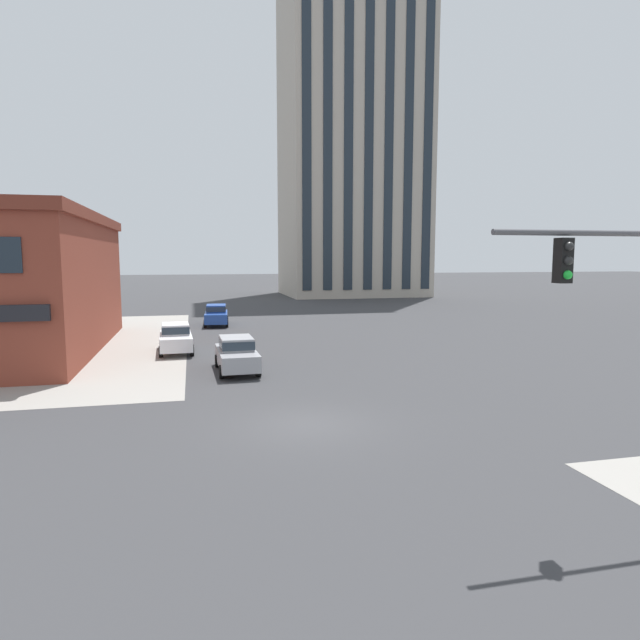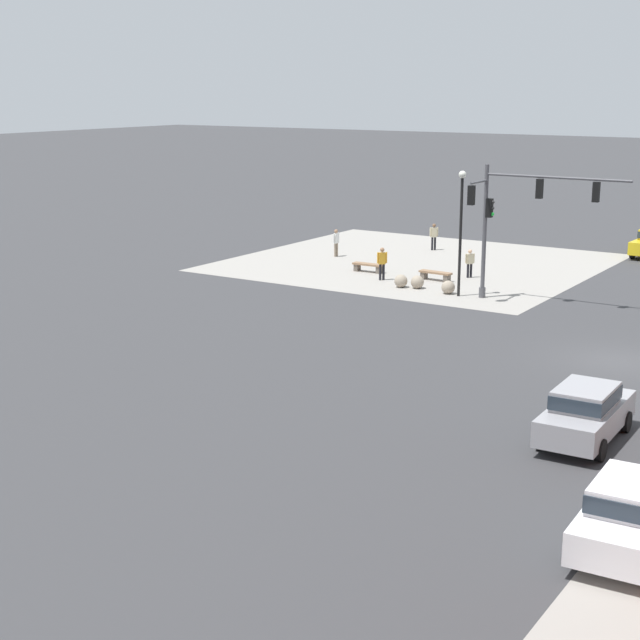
# 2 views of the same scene
# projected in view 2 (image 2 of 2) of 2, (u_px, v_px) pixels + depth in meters

# --- Properties ---
(ground_plane) EXTENTS (320.00, 320.00, 0.00)m
(ground_plane) POSITION_uv_depth(u_px,v_px,m) (619.00, 361.00, 36.64)
(ground_plane) COLOR #38383A
(sidewalk_corner_slab) EXTENTS (20.00, 19.00, 0.02)m
(sidewalk_corner_slab) POSITION_uv_depth(u_px,v_px,m) (417.00, 263.00, 56.91)
(sidewalk_corner_slab) COLOR gray
(sidewalk_corner_slab) RESTS_ON ground
(traffic_signal_main) EXTENTS (7.01, 2.09, 6.45)m
(traffic_signal_main) POSITION_uv_depth(u_px,v_px,m) (510.00, 212.00, 45.69)
(traffic_signal_main) COLOR #4C4C51
(traffic_signal_main) RESTS_ON ground
(bollard_sphere_curb_a) EXTENTS (0.67, 0.67, 0.67)m
(bollard_sphere_curb_a) POSITION_uv_depth(u_px,v_px,m) (448.00, 287.00, 48.34)
(bollard_sphere_curb_a) COLOR gray
(bollard_sphere_curb_a) RESTS_ON ground
(bollard_sphere_curb_b) EXTENTS (0.67, 0.67, 0.67)m
(bollard_sphere_curb_b) POSITION_uv_depth(u_px,v_px,m) (417.00, 282.00, 49.61)
(bollard_sphere_curb_b) COLOR gray
(bollard_sphere_curb_b) RESTS_ON ground
(bollard_sphere_curb_c) EXTENTS (0.67, 0.67, 0.67)m
(bollard_sphere_curb_c) POSITION_uv_depth(u_px,v_px,m) (401.00, 281.00, 49.88)
(bollard_sphere_curb_c) COLOR gray
(bollard_sphere_curb_c) RESTS_ON ground
(bench_near_signal) EXTENTS (1.83, 0.60, 0.49)m
(bench_near_signal) POSITION_uv_depth(u_px,v_px,m) (435.00, 275.00, 51.62)
(bench_near_signal) COLOR #8E6B4C
(bench_near_signal) RESTS_ON ground
(bench_mid_block) EXTENTS (1.81, 0.51, 0.49)m
(bench_mid_block) POSITION_uv_depth(u_px,v_px,m) (368.00, 266.00, 53.93)
(bench_mid_block) COLOR #8E6B4C
(bench_mid_block) RESTS_ON ground
(pedestrian_near_bench) EXTENTS (0.38, 0.45, 1.54)m
(pedestrian_near_bench) POSITION_uv_depth(u_px,v_px,m) (470.00, 262.00, 52.26)
(pedestrian_near_bench) COLOR black
(pedestrian_near_bench) RESTS_ON ground
(pedestrian_at_curb) EXTENTS (0.42, 0.41, 1.67)m
(pedestrian_at_curb) POSITION_uv_depth(u_px,v_px,m) (434.00, 235.00, 60.95)
(pedestrian_at_curb) COLOR black
(pedestrian_at_curb) RESTS_ON ground
(pedestrian_walking_east) EXTENTS (0.42, 0.41, 1.76)m
(pedestrian_walking_east) POSITION_uv_depth(u_px,v_px,m) (382.00, 261.00, 51.56)
(pedestrian_walking_east) COLOR black
(pedestrian_walking_east) RESTS_ON ground
(pedestrian_with_bag) EXTENTS (0.23, 0.55, 1.65)m
(pedestrian_with_bag) POSITION_uv_depth(u_px,v_px,m) (336.00, 241.00, 58.68)
(pedestrian_with_bag) COLOR gray
(pedestrian_with_bag) RESTS_ON ground
(street_lamp_corner_near) EXTENTS (0.36, 0.36, 6.12)m
(street_lamp_corner_near) POSITION_uv_depth(u_px,v_px,m) (461.00, 220.00, 47.01)
(street_lamp_corner_near) COLOR black
(street_lamp_corner_near) RESTS_ON ground
(car_main_southbound_near) EXTENTS (2.03, 4.47, 1.68)m
(car_main_southbound_near) POSITION_uv_depth(u_px,v_px,m) (630.00, 511.00, 21.62)
(car_main_southbound_near) COLOR silver
(car_main_southbound_near) RESTS_ON ground
(car_main_southbound_far) EXTENTS (1.98, 4.44, 1.68)m
(car_main_southbound_far) POSITION_uv_depth(u_px,v_px,m) (586.00, 411.00, 28.24)
(car_main_southbound_far) COLOR #99999E
(car_main_southbound_far) RESTS_ON ground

